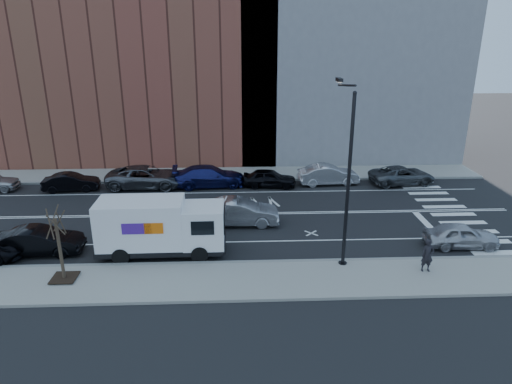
{
  "coord_description": "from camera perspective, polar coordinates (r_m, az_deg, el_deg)",
  "views": [
    {
      "loc": [
        1.56,
        -28.42,
        11.68
      ],
      "look_at": [
        2.79,
        0.41,
        1.4
      ],
      "focal_mm": 32.0,
      "sensor_mm": 36.0,
      "label": 1
    }
  ],
  "objects": [
    {
      "name": "curb_far",
      "position": [
        37.3,
        -4.71,
        1.43
      ],
      "size": [
        44.0,
        0.25,
        0.17
      ],
      "primitive_type": "cube",
      "color": "gray",
      "rests_on": "ground"
    },
    {
      "name": "bldg_brick",
      "position": [
        45.05,
        -15.47,
        18.08
      ],
      "size": [
        26.0,
        10.0,
        22.0
      ],
      "primitive_type": "cube",
      "color": "brown",
      "rests_on": "ground"
    },
    {
      "name": "near_parked_rear_a",
      "position": [
        27.78,
        -25.46,
        -5.57
      ],
      "size": [
        4.68,
        1.8,
        1.52
      ],
      "primitive_type": "imported",
      "rotation": [
        0.0,
        0.0,
        1.61
      ],
      "color": "black",
      "rests_on": "ground"
    },
    {
      "name": "sidewalk_far",
      "position": [
        39.02,
        -4.62,
        2.24
      ],
      "size": [
        44.0,
        3.6,
        0.15
      ],
      "primitive_type": "cube",
      "color": "gray",
      "rests_on": "ground"
    },
    {
      "name": "curb_near",
      "position": [
        24.41,
        -5.88,
        -8.87
      ],
      "size": [
        44.0,
        0.25,
        0.17
      ],
      "primitive_type": "cube",
      "color": "gray",
      "rests_on": "ground"
    },
    {
      "name": "pedestrian",
      "position": [
        24.63,
        20.65,
        -7.43
      ],
      "size": [
        0.64,
        0.43,
        1.72
      ],
      "primitive_type": "imported",
      "rotation": [
        0.0,
        0.0,
        0.03
      ],
      "color": "black",
      "rests_on": "sidewalk_near"
    },
    {
      "name": "road_markings",
      "position": [
        30.76,
        -5.16,
        -2.78
      ],
      "size": [
        40.0,
        8.6,
        0.01
      ],
      "primitive_type": null,
      "color": "white",
      "rests_on": "ground"
    },
    {
      "name": "far_parked_c",
      "position": [
        36.65,
        -13.59,
        1.84
      ],
      "size": [
        6.11,
        2.95,
        1.68
      ],
      "primitive_type": "imported",
      "rotation": [
        0.0,
        0.0,
        1.54
      ],
      "color": "#505258",
      "rests_on": "ground"
    },
    {
      "name": "far_parked_g",
      "position": [
        38.28,
        17.78,
        2.01
      ],
      "size": [
        5.41,
        3.02,
        1.43
      ],
      "primitive_type": "imported",
      "rotation": [
        0.0,
        0.0,
        1.7
      ],
      "color": "#4B4E52",
      "rests_on": "ground"
    },
    {
      "name": "near_parked_front",
      "position": [
        28.43,
        24.25,
        -4.96
      ],
      "size": [
        4.17,
        1.8,
        1.4
      ],
      "primitive_type": "imported",
      "rotation": [
        0.0,
        0.0,
        1.53
      ],
      "color": "#B5B4BA",
      "rests_on": "ground"
    },
    {
      "name": "far_parked_b",
      "position": [
        37.69,
        -22.1,
        1.16
      ],
      "size": [
        4.28,
        1.92,
        1.36
      ],
      "primitive_type": "imported",
      "rotation": [
        0.0,
        0.0,
        1.69
      ],
      "color": "black",
      "rests_on": "ground"
    },
    {
      "name": "street_tree",
      "position": [
        24.06,
        -23.21,
        -7.27
      ],
      "size": [
        1.2,
        1.2,
        3.75
      ],
      "color": "black",
      "rests_on": "ground"
    },
    {
      "name": "far_parked_d",
      "position": [
        36.03,
        -5.85,
        1.98
      ],
      "size": [
        5.88,
        2.81,
        1.65
      ],
      "primitive_type": "imported",
      "rotation": [
        0.0,
        0.0,
        1.66
      ],
      "color": "navy",
      "rests_on": "ground"
    },
    {
      "name": "driving_sedan",
      "position": [
        28.82,
        -2.16,
        -2.52
      ],
      "size": [
        5.08,
        1.89,
        1.66
      ],
      "primitive_type": "imported",
      "rotation": [
        0.0,
        0.0,
        1.54
      ],
      "color": "#9A9B9E",
      "rests_on": "ground"
    },
    {
      "name": "bldg_concrete",
      "position": [
        45.26,
        11.68,
        20.91
      ],
      "size": [
        20.0,
        10.0,
        26.0
      ],
      "primitive_type": "cube",
      "color": "slate",
      "rests_on": "ground"
    },
    {
      "name": "streetlight",
      "position": [
        23.14,
        11.28,
        2.65
      ],
      "size": [
        0.44,
        4.02,
        9.34
      ],
      "color": "black",
      "rests_on": "ground"
    },
    {
      "name": "crosswalk",
      "position": [
        33.95,
        22.94,
        -2.13
      ],
      "size": [
        3.0,
        14.0,
        0.01
      ],
      "primitive_type": null,
      "color": "white",
      "rests_on": "ground"
    },
    {
      "name": "ground",
      "position": [
        30.77,
        -5.16,
        -2.79
      ],
      "size": [
        120.0,
        120.0,
        0.0
      ],
      "primitive_type": "plane",
      "color": "black",
      "rests_on": "ground"
    },
    {
      "name": "far_parked_e",
      "position": [
        35.77,
        1.69,
        1.74
      ],
      "size": [
        4.3,
        2.07,
        1.42
      ],
      "primitive_type": "imported",
      "rotation": [
        0.0,
        0.0,
        1.47
      ],
      "color": "black",
      "rests_on": "ground"
    },
    {
      "name": "fedex_van",
      "position": [
        25.28,
        -11.89,
        -4.21
      ],
      "size": [
        6.92,
        2.53,
        3.15
      ],
      "rotation": [
        0.0,
        0.0,
        0.01
      ],
      "color": "black",
      "rests_on": "ground"
    },
    {
      "name": "far_parked_f",
      "position": [
        36.82,
        9.02,
        2.16
      ],
      "size": [
        4.91,
        2.07,
        1.58
      ],
      "primitive_type": "imported",
      "rotation": [
        0.0,
        0.0,
        1.66
      ],
      "color": "silver",
      "rests_on": "ground"
    },
    {
      "name": "sidewalk_near",
      "position": [
        22.85,
        -6.12,
        -11.04
      ],
      "size": [
        44.0,
        3.6,
        0.15
      ],
      "primitive_type": "cube",
      "color": "gray",
      "rests_on": "ground"
    }
  ]
}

